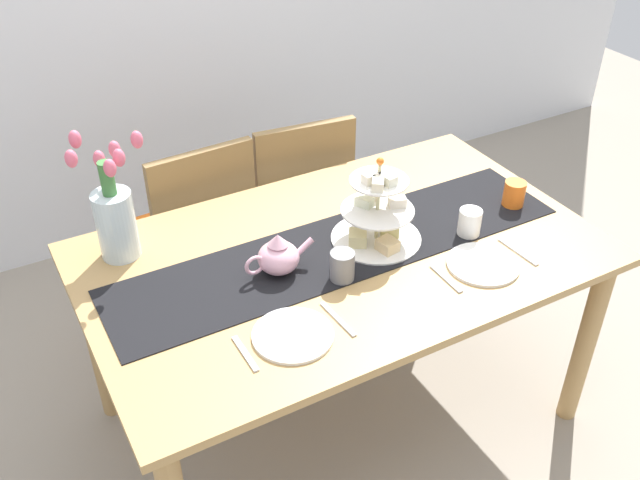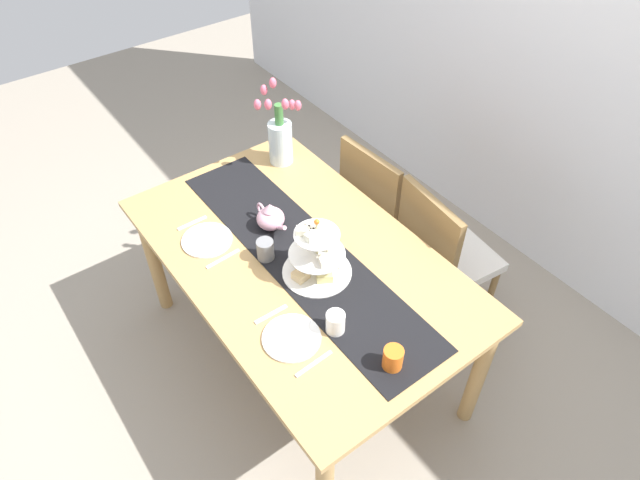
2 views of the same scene
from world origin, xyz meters
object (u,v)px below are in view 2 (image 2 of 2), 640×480
Objects in this scene: chair_left at (382,206)px; tiered_cake_stand at (317,258)px; chair_right at (441,253)px; mug_grey at (265,250)px; knife_right at (314,364)px; dining_table at (300,271)px; knife_left at (223,259)px; fork_right at (271,314)px; mug_orange at (393,358)px; mug_white_text at (335,323)px; fork_left at (192,223)px; dinner_plate_right at (292,338)px; teapot at (270,218)px; tulip_vase at (280,136)px; dinner_plate_left at (207,240)px.

chair_left is 2.99× the size of tiered_cake_stand.
mug_grey is (-0.28, -0.86, 0.32)m from chair_right.
knife_right is at bearing -15.39° from mug_grey.
knife_left is at bearing -122.65° from dining_table.
chair_right is at bearing 89.90° from fork_right.
mug_white_text is at bearing -164.93° from mug_orange.
fork_left is 0.29m from knife_left.
knife_right is 1.79× the size of mug_white_text.
mug_grey reaches higher than dinner_plate_right.
knife_left is at bearing -137.49° from tiered_cake_stand.
chair_right is 9.58× the size of mug_orange.
fork_left is at bearing 180.00° from fork_right.
teapot reaches higher than fork_left.
chair_right is 1.25m from fork_left.
dining_table is at bearing 57.35° from knife_left.
fork_left is at bearing -75.37° from tulip_vase.
fork_right is (-0.00, -1.02, 0.27)m from chair_right.
mug_white_text is (0.65, -0.12, -0.01)m from teapot.
tulip_vase is 1.96× the size of dinner_plate_left.
teapot is 1.40× the size of knife_right.
chair_left is at bearing 46.52° from tulip_vase.
fork_left is 0.97m from knife_right.
dining_table is 0.56m from fork_left.
fork_left is (0.16, -0.61, -0.15)m from tulip_vase.
chair_left is 0.80m from teapot.
fork_left is 1.58× the size of mug_white_text.
mug_orange reaches higher than dining_table.
tiered_cake_stand is 0.83m from tulip_vase.
teapot is at bearing 169.14° from mug_white_text.
chair_left is 2.02× the size of tulip_vase.
knife_left and knife_right have the same top height.
dinner_plate_left reaches higher than dining_table.
fork_left is at bearing -158.41° from mug_grey.
dinner_plate_right is 2.42× the size of mug_grey.
mug_orange is at bearing 52.02° from knife_right.
mug_orange is (0.75, 0.07, -0.00)m from mug_grey.
knife_left is 1.79× the size of mug_white_text.
dinner_plate_left is (-0.53, -1.02, 0.27)m from chair_right.
dining_table is 0.46m from mug_white_text.
tulip_vase reaches higher than knife_left.
fork_left is 0.88× the size of knife_right.
mug_grey is (0.17, -0.86, 0.32)m from chair_left.
dining_table is 17.51× the size of mug_white_text.
dining_table is 0.46m from dinner_plate_right.
fork_right is (0.53, 0.00, -0.00)m from dinner_plate_left.
fork_left is (-0.22, -1.02, 0.27)m from chair_left.
tulip_vase reaches higher than chair_right.
tiered_cake_stand is 1.32× the size of dinner_plate_left.
mug_orange is at bearing -16.42° from tulip_vase.
mug_orange reaches higher than fork_right.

